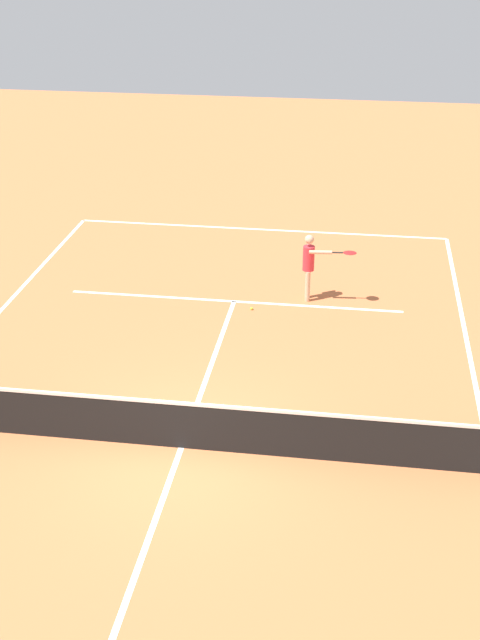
% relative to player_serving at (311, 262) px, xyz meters
% --- Properties ---
extents(ground_plane, '(60.00, 60.00, 0.00)m').
position_rel_player_serving_xyz_m(ground_plane, '(1.81, 6.62, -0.99)').
color(ground_plane, '#C66B3D').
extents(court_lines, '(10.97, 22.78, 0.01)m').
position_rel_player_serving_xyz_m(court_lines, '(1.81, 6.62, -0.99)').
color(court_lines, white).
rests_on(court_lines, ground).
extents(tennis_net, '(11.57, 0.10, 1.07)m').
position_rel_player_serving_xyz_m(tennis_net, '(1.81, 6.62, -0.50)').
color(tennis_net, '#4C4C51').
rests_on(tennis_net, ground).
extents(player_serving, '(1.29, 0.48, 1.67)m').
position_rel_player_serving_xyz_m(player_serving, '(0.00, 0.00, 0.00)').
color(player_serving, '#D8A884').
rests_on(player_serving, ground).
extents(tennis_ball, '(0.07, 0.07, 0.07)m').
position_rel_player_serving_xyz_m(tennis_ball, '(1.32, 0.79, -0.96)').
color(tennis_ball, '#CCE033').
rests_on(tennis_ball, ground).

